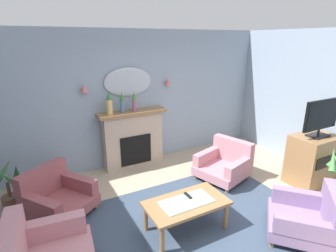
# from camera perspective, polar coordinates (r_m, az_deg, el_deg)

# --- Properties ---
(floor) EXTENTS (6.93, 6.14, 0.10)m
(floor) POSITION_cam_1_polar(r_m,az_deg,el_deg) (3.97, 8.73, -22.02)
(floor) COLOR tan
(floor) RESTS_ON ground
(wall_back) EXTENTS (6.93, 0.10, 2.69)m
(wall_back) POSITION_cam_1_polar(r_m,az_deg,el_deg) (5.47, -7.27, 5.82)
(wall_back) COLOR #8C9EB2
(wall_back) RESTS_ON ground
(patterned_rug) EXTENTS (3.20, 2.40, 0.01)m
(patterned_rug) POSITION_cam_1_polar(r_m,az_deg,el_deg) (4.06, 6.97, -19.90)
(patterned_rug) COLOR #38475B
(patterned_rug) RESTS_ON ground
(fireplace) EXTENTS (1.36, 0.36, 1.16)m
(fireplace) POSITION_cam_1_polar(r_m,az_deg,el_deg) (5.44, -7.46, -2.79)
(fireplace) COLOR tan
(fireplace) RESTS_ON ground
(mantel_vase_left) EXTENTS (0.11, 0.11, 0.43)m
(mantel_vase_left) POSITION_cam_1_polar(r_m,az_deg,el_deg) (5.05, -12.48, 4.72)
(mantel_vase_left) COLOR tan
(mantel_vase_left) RESTS_ON fireplace
(mantel_vase_centre) EXTENTS (0.10, 0.10, 0.40)m
(mantel_vase_centre) POSITION_cam_1_polar(r_m,az_deg,el_deg) (5.12, -9.80, 5.12)
(mantel_vase_centre) COLOR #4C7093
(mantel_vase_centre) RESTS_ON fireplace
(mantel_vase_right) EXTENTS (0.10, 0.10, 0.38)m
(mantel_vase_right) POSITION_cam_1_polar(r_m,az_deg,el_deg) (5.20, -7.18, 5.36)
(mantel_vase_right) COLOR #9E6084
(mantel_vase_right) RESTS_ON fireplace
(wall_mirror) EXTENTS (0.96, 0.06, 0.56)m
(wall_mirror) POSITION_cam_1_polar(r_m,az_deg,el_deg) (5.28, -8.53, 9.34)
(wall_mirror) COLOR #B2BCC6
(wall_sconce_left) EXTENTS (0.14, 0.14, 0.14)m
(wall_sconce_left) POSITION_cam_1_polar(r_m,az_deg,el_deg) (5.02, -17.52, 7.67)
(wall_sconce_left) COLOR #D17066
(wall_sconce_right) EXTENTS (0.14, 0.14, 0.14)m
(wall_sconce_right) POSITION_cam_1_polar(r_m,az_deg,el_deg) (5.59, -0.02, 9.49)
(wall_sconce_right) COLOR #D17066
(coffee_table) EXTENTS (1.10, 0.60, 0.45)m
(coffee_table) POSITION_cam_1_polar(r_m,az_deg,el_deg) (3.71, 3.96, -16.62)
(coffee_table) COLOR olive
(coffee_table) RESTS_ON ground
(tv_remote) EXTENTS (0.04, 0.16, 0.02)m
(tv_remote) POSITION_cam_1_polar(r_m,az_deg,el_deg) (3.78, 4.29, -14.67)
(tv_remote) COLOR black
(tv_remote) RESTS_ON coffee_table
(armchair_near_fireplace) EXTENTS (1.02, 1.00, 0.71)m
(armchair_near_fireplace) POSITION_cam_1_polar(r_m,az_deg,el_deg) (5.11, 12.13, -7.72)
(armchair_near_fireplace) COLOR #B77A84
(armchair_near_fireplace) RESTS_ON ground
(armchair_in_corner) EXTENTS (1.14, 1.14, 0.71)m
(armchair_in_corner) POSITION_cam_1_polar(r_m,az_deg,el_deg) (4.07, 28.09, -16.94)
(armchair_in_corner) COLOR gray
(armchair_in_corner) RESTS_ON ground
(armchair_by_coffee_table) EXTENTS (1.13, 1.13, 0.71)m
(armchair_by_coffee_table) POSITION_cam_1_polar(r_m,az_deg,el_deg) (4.37, -22.90, -13.62)
(armchair_by_coffee_table) COLOR #934C51
(armchair_by_coffee_table) RESTS_ON ground
(tv_cabinet) EXTENTS (0.80, 0.57, 0.90)m
(tv_cabinet) POSITION_cam_1_polar(r_m,az_deg,el_deg) (5.44, 28.53, -6.33)
(tv_cabinet) COLOR olive
(tv_cabinet) RESTS_ON ground
(tv_flatscreen) EXTENTS (0.84, 0.24, 0.65)m
(tv_flatscreen) POSITION_cam_1_polar(r_m,az_deg,el_deg) (5.18, 30.03, 1.66)
(tv_flatscreen) COLOR black
(tv_flatscreen) RESTS_ON tv_cabinet
(potted_plant_small_fern) EXTENTS (0.42, 0.42, 0.78)m
(potted_plant_small_fern) POSITION_cam_1_polar(r_m,az_deg,el_deg) (4.78, -30.98, -11.49)
(potted_plant_small_fern) COLOR brown
(potted_plant_small_fern) RESTS_ON ground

